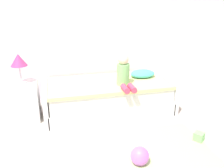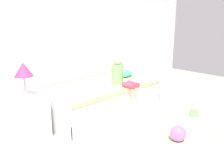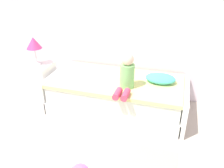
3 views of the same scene
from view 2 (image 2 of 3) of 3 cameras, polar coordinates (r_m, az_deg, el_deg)
The scene contains 9 objects.
wall_rear at distance 4.18m, azimuth -13.70°, elevation 12.88°, with size 7.20×0.10×2.90m, color white.
bed at distance 4.23m, azimuth -2.37°, elevation -3.32°, with size 2.11×1.00×0.50m.
nightstand at distance 3.50m, azimuth -18.93°, elevation -7.38°, with size 0.44×0.44×0.60m, color white.
table_lamp at distance 3.32m, azimuth -19.89°, elevation 2.83°, with size 0.24×0.24×0.45m.
child_figure at distance 4.08m, azimuth 1.78°, elevation 2.67°, with size 0.20×0.51×0.50m.
pillow at distance 4.64m, azimuth 2.61°, elevation 2.48°, with size 0.44×0.30×0.13m, color #4CCCBC.
toy_ball at distance 3.43m, azimuth 15.12°, elevation -11.02°, with size 0.22×0.22×0.22m, color #CC66D8.
area_rug at distance 3.70m, azimuth 13.96°, elevation -10.75°, with size 1.60×1.10×0.01m, color #B2D189.
toy_block at distance 4.32m, azimuth 18.59°, elevation -6.37°, with size 0.12×0.12×0.12m, color #7FD872.
Camera 2 is at (-2.16, -0.98, 1.61)m, focal length 39.26 mm.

